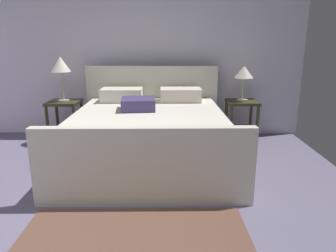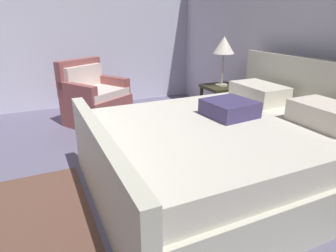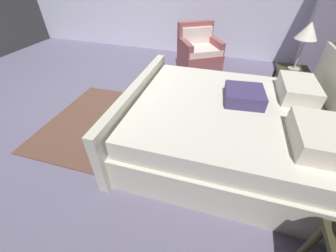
# 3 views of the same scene
# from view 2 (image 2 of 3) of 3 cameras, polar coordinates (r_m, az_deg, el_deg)

# --- Properties ---
(wall_back) EXTENTS (5.52, 0.12, 2.57)m
(wall_back) POSITION_cam_2_polar(r_m,az_deg,el_deg) (3.63, 25.04, 15.83)
(wall_back) COLOR silver
(wall_back) RESTS_ON ground
(bed) EXTENTS (2.00, 2.25, 1.08)m
(bed) POSITION_cam_2_polar(r_m,az_deg,el_deg) (2.66, 11.25, -4.87)
(bed) COLOR beige
(bed) RESTS_ON ground
(nightstand_left) EXTENTS (0.44, 0.44, 0.60)m
(nightstand_left) POSITION_cam_2_polar(r_m,az_deg,el_deg) (4.05, 10.11, 4.97)
(nightstand_left) COLOR #35321C
(nightstand_left) RESTS_ON ground
(table_lamp_left) EXTENTS (0.27, 0.27, 0.63)m
(table_lamp_left) POSITION_cam_2_polar(r_m,az_deg,el_deg) (3.93, 10.76, 14.87)
(table_lamp_left) COLOR #B7B293
(table_lamp_left) RESTS_ON nightstand_left
(armchair) EXTENTS (1.00, 1.00, 0.90)m
(armchair) POSITION_cam_2_polar(r_m,az_deg,el_deg) (4.33, -14.11, 4.92)
(armchair) COLOR #98504F
(armchair) RESTS_ON ground
(area_rug) EXTENTS (1.76, 1.30, 0.01)m
(area_rug) POSITION_cam_2_polar(r_m,az_deg,el_deg) (2.47, -29.56, -18.74)
(area_rug) COLOR brown
(area_rug) RESTS_ON ground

